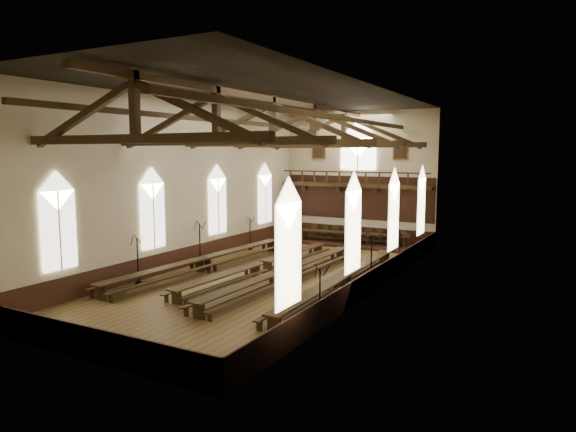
% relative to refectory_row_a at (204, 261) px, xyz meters
% --- Properties ---
extents(ground, '(26.00, 26.00, 0.00)m').
position_rel_refectory_row_a_xyz_m(ground, '(4.31, 0.65, -0.59)').
color(ground, brown).
rests_on(ground, ground).
extents(room_walls, '(26.00, 26.00, 26.00)m').
position_rel_refectory_row_a_xyz_m(room_walls, '(4.31, 0.65, 5.87)').
color(room_walls, beige).
rests_on(room_walls, ground).
extents(wainscot_band, '(12.00, 26.00, 1.20)m').
position_rel_refectory_row_a_xyz_m(wainscot_band, '(4.31, 0.65, 0.01)').
color(wainscot_band, '#381C10').
rests_on(wainscot_band, ground).
extents(side_windows, '(11.85, 19.80, 4.50)m').
position_rel_refectory_row_a_xyz_m(side_windows, '(4.31, 0.65, 3.15)').
color(side_windows, white).
rests_on(side_windows, room_walls).
extents(end_window, '(2.80, 0.12, 3.80)m').
position_rel_refectory_row_a_xyz_m(end_window, '(4.31, 13.55, 6.63)').
color(end_window, white).
rests_on(end_window, room_walls).
extents(minstrels_gallery, '(11.80, 1.24, 3.70)m').
position_rel_refectory_row_a_xyz_m(minstrels_gallery, '(4.31, 13.31, 3.31)').
color(minstrels_gallery, '#3A2712').
rests_on(minstrels_gallery, room_walls).
extents(portraits, '(7.75, 0.09, 1.45)m').
position_rel_refectory_row_a_xyz_m(portraits, '(4.31, 13.55, 6.51)').
color(portraits, brown).
rests_on(portraits, room_walls).
extents(roof_trusses, '(11.70, 25.70, 2.80)m').
position_rel_refectory_row_a_xyz_m(roof_trusses, '(4.31, 0.65, 7.62)').
color(roof_trusses, '#3A2712').
rests_on(roof_trusses, room_walls).
extents(refectory_row_a, '(2.11, 15.05, 0.81)m').
position_rel_refectory_row_a_xyz_m(refectory_row_a, '(0.00, 0.00, 0.00)').
color(refectory_row_a, '#3A2712').
rests_on(refectory_row_a, ground).
extents(refectory_row_b, '(1.85, 14.28, 0.73)m').
position_rel_refectory_row_a_xyz_m(refectory_row_b, '(3.47, 0.82, -0.06)').
color(refectory_row_b, '#3A2712').
rests_on(refectory_row_b, ground).
extents(refectory_row_c, '(1.86, 14.72, 0.78)m').
position_rel_refectory_row_a_xyz_m(refectory_row_c, '(5.56, -0.12, -0.02)').
color(refectory_row_c, '#3A2712').
rests_on(refectory_row_c, ground).
extents(refectory_row_d, '(1.73, 14.83, 0.79)m').
position_rel_refectory_row_a_xyz_m(refectory_row_d, '(8.78, -0.01, -0.01)').
color(refectory_row_d, '#3A2712').
rests_on(refectory_row_d, ground).
extents(dais, '(11.40, 2.85, 0.19)m').
position_rel_refectory_row_a_xyz_m(dais, '(4.58, 12.05, -0.50)').
color(dais, '#381C10').
rests_on(dais, ground).
extents(high_table, '(8.45, 1.74, 0.79)m').
position_rel_refectory_row_a_xyz_m(high_table, '(4.58, 12.05, 0.27)').
color(high_table, '#3A2712').
rests_on(high_table, dais).
extents(high_chairs, '(7.74, 0.55, 1.11)m').
position_rel_refectory_row_a_xyz_m(high_chairs, '(4.58, 12.87, 0.20)').
color(high_chairs, '#3A2712').
rests_on(high_chairs, dais).
extents(candelabrum_left_near, '(0.74, 0.78, 2.58)m').
position_rel_refectory_row_a_xyz_m(candelabrum_left_near, '(-1.24, -3.97, 0.19)').
color(candelabrum_left_near, black).
rests_on(candelabrum_left_near, ground).
extents(candelabrum_left_mid, '(0.79, 0.82, 2.73)m').
position_rel_refectory_row_a_xyz_m(candelabrum_left_mid, '(-1.24, 1.25, 0.24)').
color(candelabrum_left_mid, black).
rests_on(candelabrum_left_mid, ground).
extents(candelabrum_left_far, '(0.65, 0.72, 2.36)m').
position_rel_refectory_row_a_xyz_m(candelabrum_left_far, '(-1.24, 6.94, 0.13)').
color(candelabrum_left_far, black).
rests_on(candelabrum_left_far, ground).
extents(candelabrum_right_near, '(0.71, 0.71, 2.39)m').
position_rel_refectory_row_a_xyz_m(candelabrum_right_near, '(9.86, -5.03, 0.14)').
color(candelabrum_right_near, black).
rests_on(candelabrum_right_near, ground).
extents(candelabrum_right_mid, '(0.78, 0.88, 2.85)m').
position_rel_refectory_row_a_xyz_m(candelabrum_right_mid, '(9.86, 1.17, 0.28)').
color(candelabrum_right_mid, black).
rests_on(candelabrum_right_mid, ground).
extents(candelabrum_right_far, '(0.67, 0.70, 2.33)m').
position_rel_refectory_row_a_xyz_m(candelabrum_right_far, '(9.86, 6.26, 0.12)').
color(candelabrum_right_far, black).
rests_on(candelabrum_right_far, ground).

